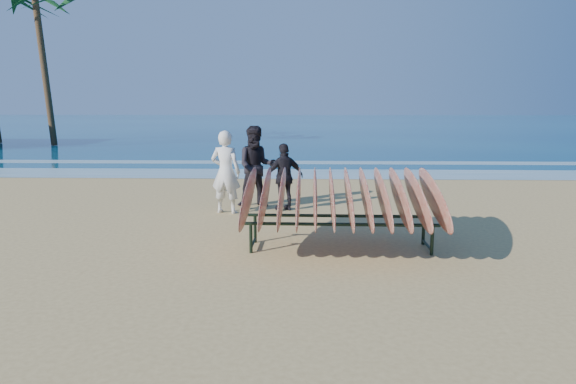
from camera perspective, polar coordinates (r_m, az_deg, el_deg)
name	(u,v)px	position (r m, az deg, el deg)	size (l,w,h in m)	color
ground	(286,259)	(8.21, -0.18, -7.50)	(120.00, 120.00, 0.00)	tan
ocean	(303,124)	(62.88, 1.63, 7.61)	(160.00, 160.00, 0.00)	navy
foam_near	(297,174)	(18.00, 0.96, 2.05)	(160.00, 160.00, 0.00)	white
foam_far	(298,162)	(21.48, 1.11, 3.31)	(160.00, 160.00, 0.00)	white
surfboard_rack	(340,197)	(8.65, 5.84, -0.57)	(3.21, 2.67, 1.44)	black
person_white	(226,172)	(11.55, -6.93, 2.21)	(0.68, 0.45, 1.86)	silver
person_dark_a	(256,167)	(12.20, -3.52, 2.83)	(0.94, 0.73, 1.93)	black
person_dark_b	(285,177)	(11.77, -0.38, 1.66)	(0.91, 0.38, 1.55)	black
palm_mid	(40,6)	(33.22, -25.89, 18.07)	(5.20, 5.20, 8.63)	brown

